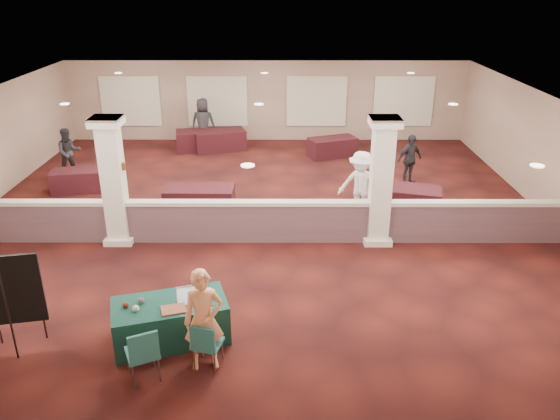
{
  "coord_description": "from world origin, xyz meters",
  "views": [
    {
      "loc": [
        0.58,
        -13.96,
        6.16
      ],
      "look_at": [
        0.55,
        -2.0,
        1.07
      ],
      "focal_mm": 35.0,
      "sensor_mm": 36.0,
      "label": 1
    }
  ],
  "objects_px": {
    "near_table": "(171,321)",
    "far_table_back_center": "(220,140)",
    "conf_chair_main": "(206,342)",
    "woman": "(204,320)",
    "far_table_front_right": "(406,200)",
    "attendee_a": "(69,152)",
    "conf_chair_side": "(143,351)",
    "easel_board": "(9,291)",
    "far_table_back_left": "(202,140)",
    "far_table_front_left": "(80,180)",
    "attendee_c": "(410,159)",
    "attendee_b": "(360,185)",
    "far_table_back_right": "(333,147)",
    "attendee_d": "(203,123)",
    "far_table_front_center": "(200,200)"
  },
  "relations": [
    {
      "from": "far_table_front_center",
      "to": "far_table_back_right",
      "type": "distance_m",
      "value": 6.87
    },
    {
      "from": "conf_chair_side",
      "to": "woman",
      "type": "height_order",
      "value": "woman"
    },
    {
      "from": "far_table_back_right",
      "to": "attendee_c",
      "type": "relative_size",
      "value": 1.07
    },
    {
      "from": "conf_chair_main",
      "to": "far_table_back_center",
      "type": "xyz_separation_m",
      "value": [
        -1.12,
        12.91,
        -0.14
      ]
    },
    {
      "from": "attendee_b",
      "to": "attendee_c",
      "type": "distance_m",
      "value": 3.41
    },
    {
      "from": "conf_chair_main",
      "to": "attendee_d",
      "type": "relative_size",
      "value": 0.47
    },
    {
      "from": "attendee_b",
      "to": "attendee_d",
      "type": "height_order",
      "value": "attendee_d"
    },
    {
      "from": "attendee_a",
      "to": "attendee_d",
      "type": "height_order",
      "value": "attendee_d"
    },
    {
      "from": "far_table_front_right",
      "to": "attendee_a",
      "type": "distance_m",
      "value": 11.07
    },
    {
      "from": "near_table",
      "to": "conf_chair_side",
      "type": "relative_size",
      "value": 2.01
    },
    {
      "from": "woman",
      "to": "far_table_front_center",
      "type": "distance_m",
      "value": 6.74
    },
    {
      "from": "far_table_front_center",
      "to": "far_table_back_right",
      "type": "bearing_deg",
      "value": 52.09
    },
    {
      "from": "attendee_c",
      "to": "attendee_d",
      "type": "height_order",
      "value": "attendee_d"
    },
    {
      "from": "near_table",
      "to": "far_table_back_left",
      "type": "xyz_separation_m",
      "value": [
        -1.06,
        12.09,
        -0.0
      ]
    },
    {
      "from": "near_table",
      "to": "far_table_back_center",
      "type": "bearing_deg",
      "value": 75.2
    },
    {
      "from": "easel_board",
      "to": "woman",
      "type": "xyz_separation_m",
      "value": [
        3.4,
        -0.47,
        -0.27
      ]
    },
    {
      "from": "conf_chair_side",
      "to": "far_table_back_center",
      "type": "relative_size",
      "value": 0.53
    },
    {
      "from": "far_table_back_right",
      "to": "attendee_d",
      "type": "distance_m",
      "value": 5.18
    },
    {
      "from": "far_table_front_center",
      "to": "far_table_front_right",
      "type": "xyz_separation_m",
      "value": [
        5.81,
        0.0,
        0.0
      ]
    },
    {
      "from": "easel_board",
      "to": "far_table_front_center",
      "type": "relative_size",
      "value": 0.98
    },
    {
      "from": "conf_chair_main",
      "to": "attendee_c",
      "type": "distance_m",
      "value": 10.67
    },
    {
      "from": "far_table_front_left",
      "to": "attendee_d",
      "type": "distance_m",
      "value": 5.92
    },
    {
      "from": "conf_chair_main",
      "to": "far_table_front_center",
      "type": "relative_size",
      "value": 0.47
    },
    {
      "from": "far_table_front_left",
      "to": "far_table_back_left",
      "type": "height_order",
      "value": "far_table_back_left"
    },
    {
      "from": "conf_chair_side",
      "to": "easel_board",
      "type": "xyz_separation_m",
      "value": [
        -2.45,
        0.86,
        0.59
      ]
    },
    {
      "from": "easel_board",
      "to": "far_table_front_left",
      "type": "distance_m",
      "value": 8.18
    },
    {
      "from": "far_table_front_left",
      "to": "far_table_front_center",
      "type": "bearing_deg",
      "value": -24.08
    },
    {
      "from": "far_table_back_left",
      "to": "far_table_back_center",
      "type": "bearing_deg",
      "value": 0.0
    },
    {
      "from": "far_table_front_left",
      "to": "far_table_back_right",
      "type": "relative_size",
      "value": 0.97
    },
    {
      "from": "far_table_back_center",
      "to": "attendee_b",
      "type": "relative_size",
      "value": 1.01
    },
    {
      "from": "near_table",
      "to": "far_table_back_center",
      "type": "distance_m",
      "value": 12.1
    },
    {
      "from": "conf_chair_main",
      "to": "woman",
      "type": "xyz_separation_m",
      "value": [
        -0.02,
        0.07,
        0.39
      ]
    },
    {
      "from": "conf_chair_main",
      "to": "woman",
      "type": "distance_m",
      "value": 0.4
    },
    {
      "from": "near_table",
      "to": "conf_chair_main",
      "type": "bearing_deg",
      "value": -63.97
    },
    {
      "from": "conf_chair_side",
      "to": "attendee_b",
      "type": "xyz_separation_m",
      "value": [
        4.41,
        6.74,
        0.36
      ]
    },
    {
      "from": "easel_board",
      "to": "far_table_front_right",
      "type": "xyz_separation_m",
      "value": [
        8.2,
        6.18,
        -0.8
      ]
    },
    {
      "from": "far_table_back_left",
      "to": "attendee_b",
      "type": "bearing_deg",
      "value": -51.09
    },
    {
      "from": "conf_chair_main",
      "to": "far_table_back_right",
      "type": "height_order",
      "value": "conf_chair_main"
    },
    {
      "from": "conf_chair_side",
      "to": "far_table_front_left",
      "type": "relative_size",
      "value": 0.6
    },
    {
      "from": "far_table_back_left",
      "to": "attendee_b",
      "type": "height_order",
      "value": "attendee_b"
    },
    {
      "from": "far_table_back_center",
      "to": "attendee_a",
      "type": "height_order",
      "value": "attendee_a"
    },
    {
      "from": "near_table",
      "to": "far_table_front_left",
      "type": "height_order",
      "value": "near_table"
    },
    {
      "from": "near_table",
      "to": "far_table_front_center",
      "type": "relative_size",
      "value": 1.06
    },
    {
      "from": "conf_chair_main",
      "to": "attendee_c",
      "type": "xyz_separation_m",
      "value": [
        5.39,
        9.21,
        0.28
      ]
    },
    {
      "from": "near_table",
      "to": "conf_chair_main",
      "type": "height_order",
      "value": "conf_chair_main"
    },
    {
      "from": "conf_chair_side",
      "to": "attendee_b",
      "type": "relative_size",
      "value": 0.53
    },
    {
      "from": "far_table_front_left",
      "to": "attendee_c",
      "type": "bearing_deg",
      "value": 3.85
    },
    {
      "from": "far_table_front_right",
      "to": "attendee_a",
      "type": "xyz_separation_m",
      "value": [
        -10.59,
        3.19,
        0.43
      ]
    },
    {
      "from": "conf_chair_side",
      "to": "easel_board",
      "type": "relative_size",
      "value": 0.54
    },
    {
      "from": "attendee_a",
      "to": "attendee_c",
      "type": "relative_size",
      "value": 1.01
    }
  ]
}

